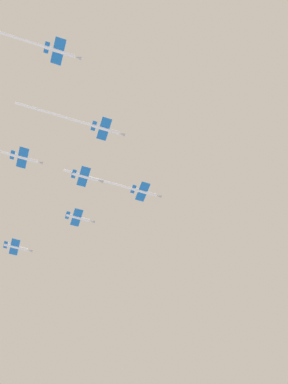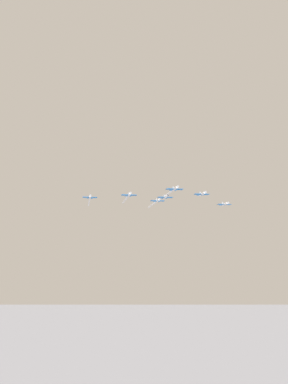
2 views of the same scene
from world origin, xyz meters
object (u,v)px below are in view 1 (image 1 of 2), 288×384
Objects in this scene: jet_center_rear at (28,42)px; jet_port_trail at (0,151)px; jet_starboard_outer at (17,247)px; jet_lead at (125,187)px; jet_starboard_inner at (84,123)px; jet_port_outer at (86,177)px; jet_port_inner at (79,218)px.

jet_port_trail is at bearing -176.26° from jet_center_rear.
jet_port_trail reaches higher than jet_starboard_outer.
jet_lead is 2.94× the size of jet_starboard_outer.
jet_starboard_inner is 20.65m from jet_port_outer.
jet_starboard_outer is at bearing -168.43° from jet_starboard_inner.
jet_starboard_inner is 29.72m from jet_center_rear.
jet_center_rear is at bearing 3.74° from jet_port_trail.
jet_starboard_outer is at bearing -155.77° from jet_port_outer.
jet_lead is at bearing 90.00° from jet_port_trail.
jet_lead reaches higher than jet_starboard_outer.
jet_center_rear is at bearing -26.54° from jet_port_inner.
jet_lead reaches higher than jet_port_outer.
jet_port_trail is (-20.57, 34.05, -0.45)m from jet_center_rear.
jet_port_trail is (-19.57, -32.50, -0.53)m from jet_port_inner.
jet_port_trail reaches higher than jet_port_outer.
jet_center_rear reaches higher than jet_lead.
jet_port_inner reaches higher than jet_center_rear.
jet_starboard_outer is 0.32× the size of jet_port_trail.
jet_port_inner reaches higher than jet_port_trail.
jet_port_inner is 0.34× the size of jet_starboard_inner.
jet_center_rear is (-10.47, -27.78, 1.40)m from jet_starboard_inner.
jet_lead is 14.27m from jet_port_outer.
jet_center_rear is (27.76, -75.03, 2.27)m from jet_starboard_outer.
jet_port_trail is (7.19, -40.99, 1.82)m from jet_starboard_outer.
jet_port_outer is at bearing 145.05° from jet_center_rear.
jet_port_inner reaches higher than jet_lead.
jet_starboard_inner is (11.47, -38.77, -1.48)m from jet_port_inner.
jet_starboard_inner is 0.94× the size of jet_port_trail.
jet_port_outer is (7.37, -18.53, -1.88)m from jet_port_inner.
jet_port_trail is (-26.94, -13.97, 1.35)m from jet_port_outer.
jet_center_rear reaches higher than jet_port_outer.
jet_port_inner is at bearing -148.28° from jet_lead.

